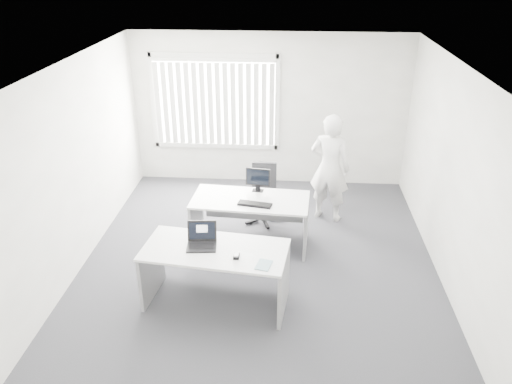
# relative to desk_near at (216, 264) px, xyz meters

# --- Properties ---
(ground) EXTENTS (6.00, 6.00, 0.00)m
(ground) POSITION_rel_desk_near_xyz_m (0.47, 0.76, -0.57)
(ground) COLOR #404146
(ground) RESTS_ON ground
(wall_back) EXTENTS (5.00, 0.02, 2.80)m
(wall_back) POSITION_rel_desk_near_xyz_m (0.47, 3.76, 0.83)
(wall_back) COLOR white
(wall_back) RESTS_ON ground
(wall_front) EXTENTS (5.00, 0.02, 2.80)m
(wall_front) POSITION_rel_desk_near_xyz_m (0.47, -2.24, 0.83)
(wall_front) COLOR white
(wall_front) RESTS_ON ground
(wall_left) EXTENTS (0.02, 6.00, 2.80)m
(wall_left) POSITION_rel_desk_near_xyz_m (-2.03, 0.76, 0.83)
(wall_left) COLOR white
(wall_left) RESTS_ON ground
(wall_right) EXTENTS (0.02, 6.00, 2.80)m
(wall_right) POSITION_rel_desk_near_xyz_m (2.97, 0.76, 0.83)
(wall_right) COLOR white
(wall_right) RESTS_ON ground
(ceiling) EXTENTS (5.00, 6.00, 0.02)m
(ceiling) POSITION_rel_desk_near_xyz_m (0.47, 0.76, 2.23)
(ceiling) COLOR white
(ceiling) RESTS_ON wall_back
(window) EXTENTS (2.32, 0.06, 1.76)m
(window) POSITION_rel_desk_near_xyz_m (-0.53, 3.72, 0.98)
(window) COLOR silver
(window) RESTS_ON wall_back
(blinds) EXTENTS (2.20, 0.10, 1.50)m
(blinds) POSITION_rel_desk_near_xyz_m (-0.53, 3.66, 0.95)
(blinds) COLOR silver
(blinds) RESTS_ON wall_back
(desk_near) EXTENTS (1.83, 1.02, 0.80)m
(desk_near) POSITION_rel_desk_near_xyz_m (0.00, 0.00, 0.00)
(desk_near) COLOR silver
(desk_near) RESTS_ON ground
(desk_far) EXTENTS (1.75, 0.91, 0.78)m
(desk_far) POSITION_rel_desk_near_xyz_m (0.31, 1.41, -0.02)
(desk_far) COLOR silver
(desk_far) RESTS_ON ground
(office_chair) EXTENTS (0.55, 0.55, 0.96)m
(office_chair) POSITION_rel_desk_near_xyz_m (0.46, 2.21, -0.28)
(office_chair) COLOR black
(office_chair) RESTS_ON ground
(person) EXTENTS (0.76, 0.62, 1.79)m
(person) POSITION_rel_desk_near_xyz_m (1.51, 2.35, 0.32)
(person) COLOR silver
(person) RESTS_ON ground
(laptop) EXTENTS (0.39, 0.35, 0.28)m
(laptop) POSITION_rel_desk_near_xyz_m (-0.16, 0.01, 0.36)
(laptop) COLOR black
(laptop) RESTS_ON desk_near
(paper_sheet) EXTENTS (0.31, 0.25, 0.00)m
(paper_sheet) POSITION_rel_desk_near_xyz_m (0.33, -0.14, 0.22)
(paper_sheet) COLOR white
(paper_sheet) RESTS_ON desk_near
(mouse) EXTENTS (0.07, 0.12, 0.05)m
(mouse) POSITION_rel_desk_near_xyz_m (0.28, -0.17, 0.25)
(mouse) COLOR #AAAAAC
(mouse) RESTS_ON paper_sheet
(booklet) EXTENTS (0.21, 0.25, 0.01)m
(booklet) POSITION_rel_desk_near_xyz_m (0.61, -0.31, 0.23)
(booklet) COLOR silver
(booklet) RESTS_ON desk_near
(keyboard) EXTENTS (0.51, 0.25, 0.02)m
(keyboard) POSITION_rel_desk_near_xyz_m (0.39, 1.22, 0.21)
(keyboard) COLOR black
(keyboard) RESTS_ON desk_far
(monitor) EXTENTS (0.38, 0.16, 0.36)m
(monitor) POSITION_rel_desk_near_xyz_m (0.41, 1.69, 0.38)
(monitor) COLOR black
(monitor) RESTS_ON desk_far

